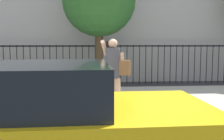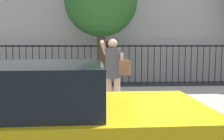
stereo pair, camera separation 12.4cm
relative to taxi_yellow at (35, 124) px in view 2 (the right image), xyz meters
name	(u,v)px [view 2 (the right image)]	position (x,y,z in m)	size (l,w,h in m)	color
ground_plane	(91,136)	(0.66, 1.46, -0.70)	(60.00, 60.00, 0.00)	#333338
sidewalk	(93,104)	(0.66, 3.66, -0.63)	(28.00, 4.40, 0.15)	#B2ADA3
iron_fence	(94,59)	(0.66, 7.36, 0.32)	(12.03, 0.04, 1.60)	black
taxi_yellow	(35,124)	(0.00, 0.00, 0.00)	(4.24, 1.93, 1.45)	yellow
pedestrian_on_phone	(114,69)	(1.16, 2.79, 0.39)	(0.70, 0.50, 1.63)	tan
street_tree_mid	(101,0)	(0.93, 6.59, 2.51)	(2.68, 2.68, 4.58)	#4C3823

